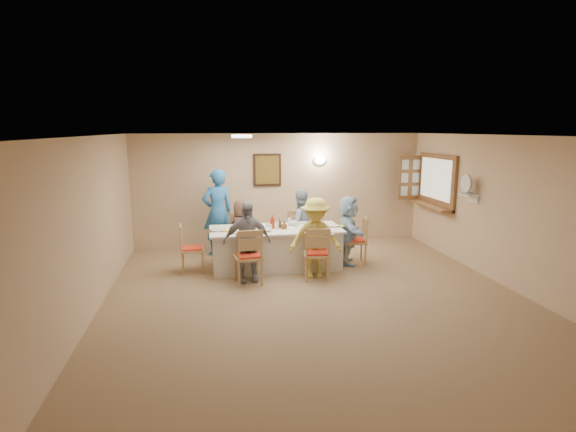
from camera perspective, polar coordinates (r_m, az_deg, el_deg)
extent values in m
plane|color=#8A6F4D|center=(7.12, 3.64, -10.42)|extent=(7.00, 7.00, 0.00)
plane|color=#D6B383|center=(10.15, -0.99, 3.38)|extent=(6.50, 0.00, 6.50)
plane|color=#D6B383|center=(3.60, 17.53, -11.53)|extent=(6.50, 0.00, 6.50)
plane|color=#D6B383|center=(6.77, -24.02, -1.44)|extent=(0.00, 7.00, 7.00)
plane|color=#D6B383|center=(8.17, 26.49, 0.35)|extent=(0.00, 7.00, 7.00)
plane|color=white|center=(6.63, 3.91, 10.14)|extent=(7.00, 7.00, 0.00)
cube|color=#3F2516|center=(10.02, -2.67, 5.87)|extent=(0.62, 0.04, 0.72)
cube|color=black|center=(10.00, -2.65, 5.85)|extent=(0.52, 0.02, 0.62)
ellipsoid|color=white|center=(10.20, 4.09, 7.07)|extent=(0.26, 0.09, 0.18)
cylinder|color=white|center=(7.95, -5.90, 10.04)|extent=(0.36, 0.36, 0.05)
cube|color=brown|center=(10.11, 18.37, 4.23)|extent=(0.06, 1.50, 1.15)
cube|color=brown|center=(10.13, 17.60, 1.28)|extent=(0.30, 1.50, 0.05)
cube|color=brown|center=(10.67, 15.21, 4.73)|extent=(0.55, 0.04, 1.00)
cube|color=white|center=(8.93, 21.98, 2.50)|extent=(0.22, 0.36, 0.03)
cube|color=white|center=(8.52, -1.55, -4.08)|extent=(2.46, 1.04, 0.76)
imported|color=brown|center=(9.06, -5.96, -1.74)|extent=(0.75, 0.62, 1.22)
imported|color=#8A9CB4|center=(9.20, 1.50, -0.94)|extent=(0.85, 0.75, 1.38)
imported|color=#96949D|center=(7.72, -5.22, -3.26)|extent=(0.87, 0.46, 1.40)
imported|color=#E3D051|center=(7.90, 3.49, -2.80)|extent=(1.06, 0.78, 1.43)
imported|color=#A8CDED|center=(8.77, 7.66, -1.80)|extent=(1.35, 0.76, 1.34)
imported|color=#2B73BF|center=(9.44, -8.94, 0.49)|extent=(0.91, 0.82, 1.79)
cube|color=#472B19|center=(7.95, -5.39, -2.37)|extent=(0.36, 0.27, 0.01)
cylinder|color=white|center=(7.95, -5.39, -2.30)|extent=(0.25, 0.25, 0.02)
cube|color=#FAFD35|center=(7.92, -4.06, -2.36)|extent=(0.14, 0.14, 0.01)
cube|color=#472B19|center=(8.14, 3.07, -2.03)|extent=(0.38, 0.28, 0.01)
cylinder|color=white|center=(8.13, 3.07, -1.97)|extent=(0.22, 0.22, 0.01)
cube|color=#FAFD35|center=(8.13, 4.38, -2.01)|extent=(0.14, 0.14, 0.01)
cube|color=#472B19|center=(8.77, -5.86, -1.12)|extent=(0.33, 0.25, 0.01)
cylinder|color=white|center=(8.77, -5.86, -1.05)|extent=(0.24, 0.24, 0.02)
cube|color=#FAFD35|center=(8.74, -4.65, -1.10)|extent=(0.13, 0.13, 0.01)
cube|color=#472B19|center=(8.94, 1.84, -0.84)|extent=(0.33, 0.24, 0.01)
cylinder|color=white|center=(8.93, 1.84, -0.78)|extent=(0.25, 0.25, 0.02)
cube|color=#FAFD35|center=(8.93, 3.03, -0.82)|extent=(0.14, 0.14, 0.01)
cube|color=#472B19|center=(8.34, -9.06, -1.84)|extent=(0.35, 0.26, 0.01)
cylinder|color=white|center=(8.34, -9.06, -1.77)|extent=(0.24, 0.24, 0.01)
cube|color=#FAFD35|center=(8.29, -7.81, -1.82)|extent=(0.13, 0.13, 0.01)
cube|color=#472B19|center=(8.66, 5.78, -1.27)|extent=(0.37, 0.28, 0.01)
cylinder|color=white|center=(8.66, 5.78, -1.21)|extent=(0.23, 0.23, 0.01)
cube|color=#FAFD35|center=(8.66, 7.02, -1.25)|extent=(0.14, 0.14, 0.01)
imported|color=white|center=(8.01, -7.07, -2.05)|extent=(0.11, 0.11, 0.08)
imported|color=white|center=(9.01, 0.24, -0.50)|extent=(0.12, 0.12, 0.08)
imported|color=white|center=(8.19, -2.80, -1.78)|extent=(0.29, 0.29, 0.05)
imported|color=white|center=(8.72, 0.59, -0.92)|extent=(0.31, 0.31, 0.07)
imported|color=#AB300E|center=(8.41, -2.00, -0.71)|extent=(0.15, 0.15, 0.26)
imported|color=brown|center=(8.46, -1.13, -0.90)|extent=(0.13, 0.13, 0.19)
imported|color=brown|center=(8.37, -0.49, -1.13)|extent=(0.21, 0.21, 0.15)
cylinder|color=silver|center=(8.44, -2.62, -1.18)|extent=(0.06, 0.06, 0.09)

